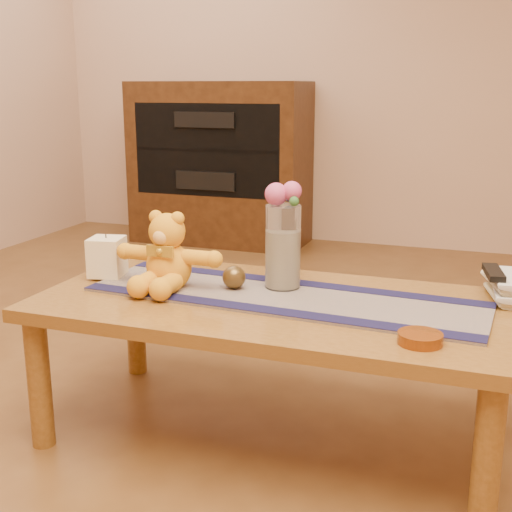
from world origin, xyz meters
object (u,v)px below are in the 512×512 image
(teddy_bear, at_px, (168,251))
(book_bottom, at_px, (491,295))
(bronze_ball, at_px, (234,277))
(glass_vase, at_px, (283,247))
(tv_remote, at_px, (494,272))
(pillar_candle, at_px, (107,257))
(amber_dish, at_px, (420,338))

(teddy_bear, xyz_separation_m, book_bottom, (0.96, 0.23, -0.11))
(bronze_ball, relative_size, book_bottom, 0.33)
(glass_vase, relative_size, tv_remote, 1.62)
(teddy_bear, bearing_deg, pillar_candle, 170.95)
(book_bottom, relative_size, tv_remote, 1.39)
(pillar_candle, bearing_deg, tv_remote, 8.36)
(book_bottom, bearing_deg, bronze_ball, -178.93)
(tv_remote, bearing_deg, book_bottom, 90.00)
(pillar_candle, bearing_deg, bronze_ball, 0.21)
(pillar_candle, relative_size, tv_remote, 0.80)
(amber_dish, bearing_deg, teddy_bear, 164.90)
(bronze_ball, bearing_deg, teddy_bear, -168.76)
(teddy_bear, bearing_deg, glass_vase, 17.20)
(pillar_candle, xyz_separation_m, tv_remote, (1.21, 0.18, 0.01))
(pillar_candle, relative_size, amber_dish, 1.14)
(teddy_bear, distance_m, glass_vase, 0.36)
(teddy_bear, bearing_deg, bronze_ball, 11.07)
(glass_vase, distance_m, book_bottom, 0.64)
(glass_vase, distance_m, amber_dish, 0.58)
(tv_remote, relative_size, amber_dish, 1.43)
(glass_vase, bearing_deg, bronze_ball, -154.31)
(glass_vase, distance_m, tv_remote, 0.63)
(teddy_bear, xyz_separation_m, tv_remote, (0.96, 0.22, -0.04))
(teddy_bear, relative_size, amber_dish, 2.98)
(teddy_bear, height_order, book_bottom, teddy_bear)
(glass_vase, bearing_deg, tv_remote, 10.05)
(bronze_ball, xyz_separation_m, book_bottom, (0.76, 0.19, -0.03))
(bronze_ball, bearing_deg, book_bottom, 13.81)
(pillar_candle, distance_m, tv_remote, 1.22)
(pillar_candle, height_order, amber_dish, pillar_candle)
(teddy_bear, height_order, tv_remote, teddy_bear)
(teddy_bear, distance_m, amber_dish, 0.84)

